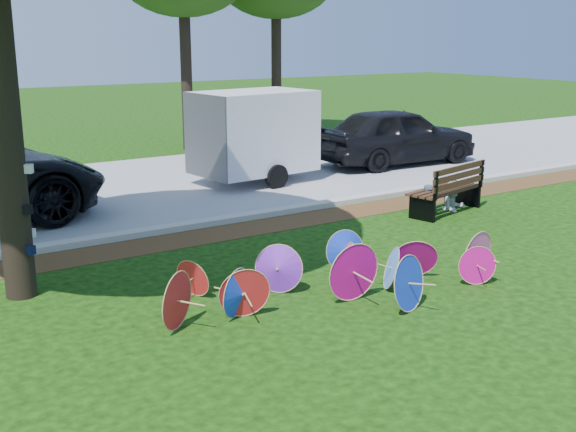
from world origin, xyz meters
name	(u,v)px	position (x,y,z in m)	size (l,w,h in m)	color
ground	(337,314)	(0.00, 0.00, 0.00)	(90.00, 90.00, 0.00)	black
mulch_strip	(193,238)	(0.00, 4.50, 0.01)	(90.00, 1.00, 0.01)	#472D16
curb	(178,227)	(0.00, 5.20, 0.06)	(90.00, 0.30, 0.12)	#B7B5AD
street	(106,192)	(0.00, 9.35, 0.01)	(90.00, 8.00, 0.01)	gray
parasol_pile	(336,272)	(0.41, 0.58, 0.37)	(5.55, 2.63, 0.88)	#D00D7D
dark_pickup	(397,136)	(8.45, 8.40, 0.84)	(1.98, 4.91, 1.67)	black
cargo_trailer	(254,132)	(3.61, 8.36, 1.32)	(2.90, 1.84, 2.63)	white
park_bench	(444,188)	(5.40, 3.41, 0.53)	(2.02, 0.77, 1.05)	black
person_left	(431,186)	(5.05, 3.46, 0.62)	(0.45, 0.30, 1.24)	#3B4151
person_right	(455,182)	(5.75, 3.46, 0.62)	(0.60, 0.47, 1.24)	silver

